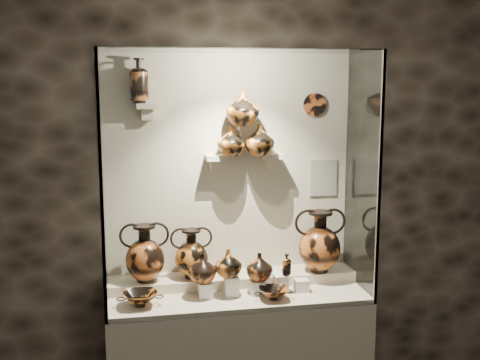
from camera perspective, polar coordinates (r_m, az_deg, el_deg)
name	(u,v)px	position (r m, az deg, el deg)	size (l,w,h in m)	color
wall_back	(229,170)	(4.15, -1.06, 0.94)	(5.00, 0.02, 3.20)	black
plinth	(238,353)	(4.21, -0.23, -16.11)	(1.70, 0.60, 0.80)	beige
front_tier	(238,295)	(4.04, -0.23, -10.81)	(1.68, 0.58, 0.03)	beige
rear_tier	(233,281)	(4.19, -0.68, -9.54)	(1.70, 0.25, 0.10)	beige
back_panel	(229,170)	(4.15, -1.05, 0.93)	(1.70, 0.03, 1.60)	beige
glass_front	(247,186)	(3.55, 0.65, -0.54)	(1.70, 0.01, 1.60)	white
glass_left	(102,182)	(3.78, -12.95, -0.18)	(0.01, 0.60, 1.60)	white
glass_right	(362,174)	(4.08, 11.51, 0.60)	(0.01, 0.60, 1.60)	white
glass_top	(237,50)	(3.79, -0.25, 12.18)	(1.70, 0.60, 0.01)	white
frame_post_left	(101,190)	(3.49, -13.00, -0.98)	(0.02, 0.02, 1.60)	gray
frame_post_right	(379,181)	(3.82, 13.09, -0.08)	(0.02, 0.02, 1.60)	gray
pedestal_a	(206,290)	(3.94, -3.29, -10.37)	(0.09, 0.09, 0.10)	silver
pedestal_b	(231,286)	(3.96, -0.82, -10.02)	(0.09, 0.09, 0.13)	silver
pedestal_c	(257,287)	(4.00, 1.62, -10.13)	(0.09, 0.09, 0.09)	silver
pedestal_d	(281,284)	(4.03, 3.87, -9.77)	(0.09, 0.09, 0.12)	silver
pedestal_e	(301,285)	(4.07, 5.80, -9.88)	(0.09, 0.09, 0.08)	silver
bracket_ul	(147,106)	(3.97, -8.79, 6.96)	(0.14, 0.12, 0.04)	beige
bracket_ca	(216,158)	(4.04, -2.27, 2.13)	(0.14, 0.12, 0.04)	beige
bracket_cb	(245,127)	(4.06, 0.52, 5.01)	(0.10, 0.12, 0.04)	beige
bracket_cc	(271,156)	(4.12, 2.97, 2.26)	(0.14, 0.12, 0.04)	beige
amphora_left	(145,253)	(4.02, -9.02, -6.87)	(0.31, 0.31, 0.39)	#A4511F
amphora_mid	(191,253)	(4.07, -4.63, -6.95)	(0.27, 0.27, 0.34)	#C46C22
amphora_right	(320,241)	(4.20, 7.57, -5.78)	(0.35, 0.35, 0.43)	#A4511F
jug_a	(202,268)	(3.91, -3.60, -8.30)	(0.18, 0.18, 0.19)	#A4511F
jug_b	(228,263)	(3.91, -1.11, -7.87)	(0.17, 0.17, 0.18)	#C46C22
jug_c	(259,266)	(3.97, 1.85, -8.20)	(0.17, 0.17, 0.18)	#A4511F
lekythos_small	(287,263)	(3.98, 4.44, -7.88)	(0.07, 0.07, 0.16)	#C46C22
kylix_left	(140,298)	(3.84, -9.45, -10.95)	(0.27, 0.23, 0.11)	#C46C22
kylix_right	(273,292)	(3.91, 3.19, -10.60)	(0.24, 0.20, 0.10)	#A4511F
lekythos_tall	(139,78)	(3.95, -9.56, 9.54)	(0.13, 0.13, 0.32)	#A4511F
ovoid_vase_a	(231,141)	(4.00, -0.81, 3.73)	(0.19, 0.19, 0.20)	#C46C22
ovoid_vase_b	(243,108)	(3.98, 0.25, 6.82)	(0.22, 0.22, 0.23)	#C46C22
ovoid_vase_c	(259,140)	(4.03, 1.86, 3.86)	(0.20, 0.20, 0.21)	#C46C22
wall_plate	(315,105)	(4.22, 7.09, 7.09)	(0.16, 0.16, 0.02)	#A74D21
info_placard	(323,178)	(4.30, 7.90, 0.22)	(0.20, 0.01, 0.26)	beige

